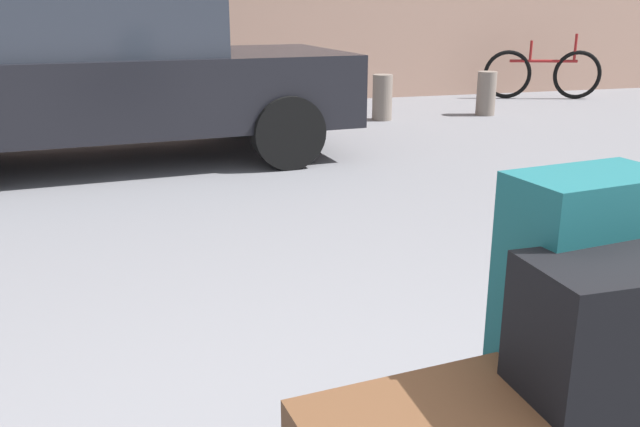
# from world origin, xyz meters

# --- Properties ---
(suitcase_black_stacked_top) EXTENTS (0.41, 0.23, 0.58)m
(suitcase_black_stacked_top) POSITION_xyz_m (0.30, 0.04, 0.63)
(suitcase_black_stacked_top) COLOR black
(suitcase_black_stacked_top) RESTS_ON luggage_cart
(suitcase_teal_front_left) EXTENTS (0.38, 0.25, 0.70)m
(suitcase_teal_front_left) POSITION_xyz_m (0.34, 0.23, 0.69)
(suitcase_teal_front_left) COLOR #144C51
(suitcase_teal_front_left) RESTS_ON luggage_cart
(parked_car) EXTENTS (4.43, 2.20, 1.42)m
(parked_car) POSITION_xyz_m (-0.84, 5.45, 0.76)
(parked_car) COLOR black
(parked_car) RESTS_ON ground_plane
(bicycle_leaning) EXTENTS (1.68, 0.63, 0.96)m
(bicycle_leaning) POSITION_xyz_m (5.45, 8.11, 0.37)
(bicycle_leaning) COLOR black
(bicycle_leaning) RESTS_ON ground_plane
(bollard_kerb_near) EXTENTS (0.24, 0.24, 0.56)m
(bollard_kerb_near) POSITION_xyz_m (2.42, 6.91, 0.28)
(bollard_kerb_near) COLOR #72665B
(bollard_kerb_near) RESTS_ON ground_plane
(bollard_kerb_mid) EXTENTS (0.24, 0.24, 0.56)m
(bollard_kerb_mid) POSITION_xyz_m (3.85, 6.91, 0.28)
(bollard_kerb_mid) COLOR #72665B
(bollard_kerb_mid) RESTS_ON ground_plane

